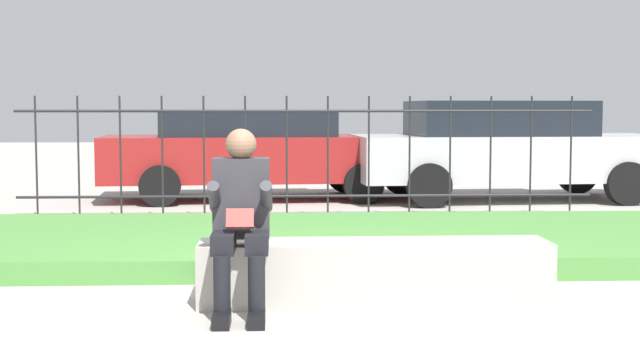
% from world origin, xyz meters
% --- Properties ---
extents(ground_plane, '(60.00, 60.00, 0.00)m').
position_xyz_m(ground_plane, '(0.00, 0.00, 0.00)').
color(ground_plane, '#A8A399').
extents(stone_bench, '(2.47, 0.49, 0.44)m').
position_xyz_m(stone_bench, '(0.32, 0.00, 0.19)').
color(stone_bench, '#ADA89E').
rests_on(stone_bench, ground_plane).
extents(person_seated_reader, '(0.42, 0.73, 1.24)m').
position_xyz_m(person_seated_reader, '(-0.61, -0.28, 0.67)').
color(person_seated_reader, black).
rests_on(person_seated_reader, ground_plane).
extents(grass_berm, '(9.01, 3.20, 0.19)m').
position_xyz_m(grass_berm, '(0.00, 2.30, 0.09)').
color(grass_berm, '#4C893D').
rests_on(grass_berm, ground_plane).
extents(iron_fence, '(7.01, 0.03, 1.52)m').
position_xyz_m(iron_fence, '(-0.00, 4.61, 0.80)').
color(iron_fence, '#232326').
rests_on(iron_fence, ground_plane).
extents(car_parked_right, '(4.73, 2.20, 1.48)m').
position_xyz_m(car_parked_right, '(3.05, 6.94, 0.78)').
color(car_parked_right, '#B7B7BC').
rests_on(car_parked_right, ground_plane).
extents(car_parked_center, '(4.79, 2.19, 1.35)m').
position_xyz_m(car_parked_center, '(-0.68, 7.26, 0.73)').
color(car_parked_center, maroon).
rests_on(car_parked_center, ground_plane).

